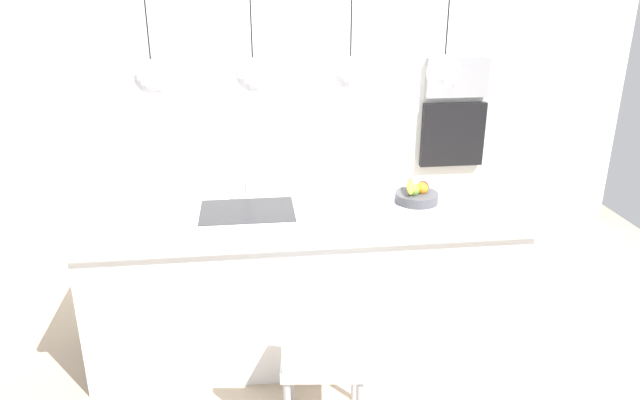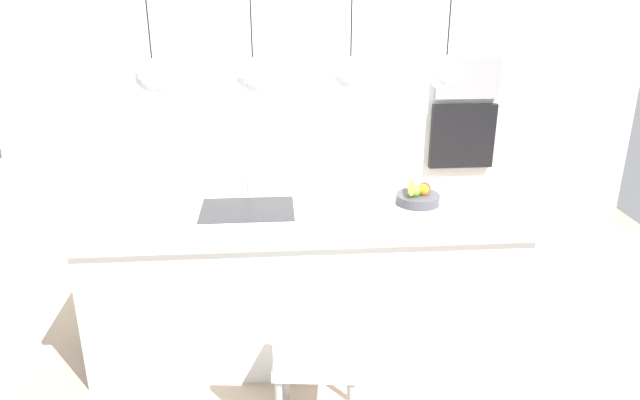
% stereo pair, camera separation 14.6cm
% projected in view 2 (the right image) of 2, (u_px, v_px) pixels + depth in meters
% --- Properties ---
extents(floor, '(6.60, 6.60, 0.00)m').
position_uv_depth(floor, '(305.00, 339.00, 3.97)').
color(floor, tan).
rests_on(floor, ground).
extents(back_wall, '(6.00, 0.10, 2.60)m').
position_uv_depth(back_wall, '(293.00, 94.00, 5.03)').
color(back_wall, white).
rests_on(back_wall, ground).
extents(kitchen_island, '(2.62, 0.91, 0.94)m').
position_uv_depth(kitchen_island, '(304.00, 276.00, 3.80)').
color(kitchen_island, white).
rests_on(kitchen_island, ground).
extents(sink_basin, '(0.56, 0.40, 0.02)m').
position_uv_depth(sink_basin, '(247.00, 210.00, 3.61)').
color(sink_basin, '#2D2D30').
rests_on(sink_basin, kitchen_island).
extents(faucet, '(0.02, 0.17, 0.22)m').
position_uv_depth(faucet, '(248.00, 176.00, 3.75)').
color(faucet, silver).
rests_on(faucet, kitchen_island).
extents(fruit_bowl, '(0.27, 0.27, 0.15)m').
position_uv_depth(fruit_bowl, '(418.00, 196.00, 3.69)').
color(fruit_bowl, '#4C4C51').
rests_on(fruit_bowl, kitchen_island).
extents(microwave, '(0.54, 0.08, 0.34)m').
position_uv_depth(microwave, '(467.00, 78.00, 5.03)').
color(microwave, '#9E9EA3').
rests_on(microwave, back_wall).
extents(oven, '(0.56, 0.08, 0.56)m').
position_uv_depth(oven, '(462.00, 136.00, 5.21)').
color(oven, black).
rests_on(oven, back_wall).
extents(chair_near, '(0.47, 0.47, 0.85)m').
position_uv_depth(chair_near, '(316.00, 353.00, 3.02)').
color(chair_near, silver).
rests_on(chair_near, ground).
extents(pendant_light_left, '(0.20, 0.20, 0.80)m').
position_uv_depth(pendant_light_left, '(153.00, 76.00, 3.28)').
color(pendant_light_left, silver).
extents(pendant_light_center_left, '(0.20, 0.20, 0.80)m').
position_uv_depth(pendant_light_center_left, '(253.00, 75.00, 3.32)').
color(pendant_light_center_left, silver).
extents(pendant_light_center_right, '(0.20, 0.20, 0.80)m').
position_uv_depth(pendant_light_center_right, '(351.00, 74.00, 3.36)').
color(pendant_light_center_right, silver).
extents(pendant_light_right, '(0.20, 0.20, 0.80)m').
position_uv_depth(pendant_light_right, '(446.00, 73.00, 3.40)').
color(pendant_light_right, silver).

